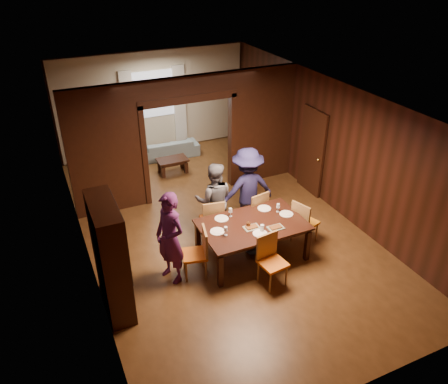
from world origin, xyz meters
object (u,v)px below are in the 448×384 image
coffee_table (173,166)px  chair_right (305,221)px  person_grey (214,200)px  chair_far_l (212,219)px  chair_near (273,262)px  hutch (110,258)px  chair_left (194,253)px  person_purple (170,238)px  sofa (169,148)px  chair_far_r (254,210)px  dining_table (252,240)px  person_navy (247,189)px

coffee_table → chair_right: size_ratio=0.82×
person_grey → chair_far_l: 0.38m
chair_near → hutch: (-2.67, 0.63, 0.52)m
chair_left → chair_right: (2.43, 0.04, 0.00)m
chair_right → chair_far_l: (-1.69, 0.88, 0.00)m
person_purple → sofa: bearing=138.4°
sofa → chair_right: 5.27m
person_purple → coffee_table: bearing=137.1°
person_grey → chair_far_r: 0.91m
person_purple → chair_far_r: bearing=86.0°
person_grey → chair_right: 1.90m
chair_far_l → chair_far_r: size_ratio=1.00×
dining_table → chair_left: size_ratio=2.05×
person_purple → chair_far_l: 1.47m
person_navy → dining_table: size_ratio=0.92×
hutch → person_purple: bearing=13.8°
person_grey → dining_table: 1.15m
person_purple → person_navy: (2.02, 0.97, 0.03)m
dining_table → chair_left: chair_left is taller
chair_far_r → chair_near: same height
chair_right → chair_far_r: bearing=23.9°
chair_near → hutch: 2.79m
person_grey → hutch: 2.65m
chair_right → chair_near: size_ratio=1.00×
person_grey → hutch: size_ratio=0.82×
person_navy → coffee_table: person_navy is taller
dining_table → chair_near: chair_near is taller
person_purple → hutch: (-1.09, -0.27, 0.12)m
person_grey → chair_left: 1.39m
sofa → chair_right: size_ratio=1.76×
person_purple → chair_far_r: (2.07, 0.76, -0.40)m
person_grey → coffee_table: size_ratio=2.06×
person_grey → sofa: 4.17m
person_grey → chair_right: (1.58, -1.00, -0.34)m
chair_near → person_purple: bearing=143.1°
person_purple → hutch: 1.13m
sofa → chair_far_r: 4.36m
person_navy → chair_right: (0.82, -1.01, -0.43)m
person_grey → chair_left: (-0.85, -1.05, -0.34)m
sofa → dining_table: 5.12m
person_navy → dining_table: 1.20m
person_purple → chair_near: person_purple is taller
sofa → chair_near: (-0.02, -5.98, 0.24)m
person_navy → chair_far_r: size_ratio=1.88×
person_purple → chair_far_r: person_purple is taller
dining_table → hutch: (-2.71, -0.23, 0.62)m
person_purple → person_grey: 1.58m
chair_left → chair_far_r: same height
chair_far_r → hutch: 3.36m
person_purple → chair_right: bearing=65.1°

